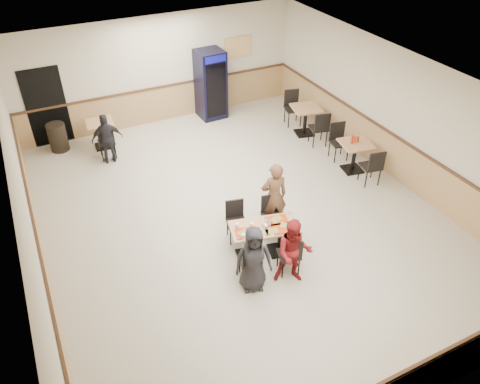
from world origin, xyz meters
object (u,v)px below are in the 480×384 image
main_table (264,236)px  side_table_far (306,116)px  back_table (101,130)px  trash_bin (58,137)px  diner_woman_right (294,252)px  diner_woman_left (253,259)px  diner_man_opposite (274,196)px  pepsi_cooler (211,85)px  side_table_near (355,152)px  lone_diner (107,139)px

main_table → side_table_far: size_ratio=1.56×
back_table → trash_bin: (-1.06, 0.35, -0.11)m
diner_woman_right → side_table_far: diner_woman_right is taller
diner_woman_left → diner_woman_right: (0.71, -0.17, 0.01)m
side_table_far → back_table: bearing=161.2°
diner_man_opposite → trash_bin: bearing=-46.1°
diner_woman_right → pepsi_cooler: pepsi_cooler is taller
back_table → side_table_near: bearing=-36.4°
diner_woman_left → side_table_near: diner_woman_left is taller
diner_woman_right → back_table: (-1.98, 6.35, -0.19)m
diner_woman_right → lone_diner: 5.87m
pepsi_cooler → diner_woman_right: bearing=-103.3°
main_table → back_table: back_table is taller
lone_diner → trash_bin: 1.61m
diner_woman_right → lone_diner: bearing=136.0°
lone_diner → back_table: size_ratio=1.78×
diner_woman_right → side_table_far: size_ratio=1.51×
main_table → diner_woman_left: 0.90m
side_table_far → lone_diner: bearing=169.8°
lone_diner → pepsi_cooler: 3.55m
main_table → trash_bin: trash_bin is taller
diner_woman_left → side_table_far: (3.93, 4.42, -0.14)m
diner_man_opposite → side_table_far: diner_man_opposite is taller
main_table → pepsi_cooler: bearing=89.2°
trash_bin → lone_diner: bearing=-48.0°
pepsi_cooler → trash_bin: (-4.38, -0.04, -0.62)m
main_table → diner_man_opposite: size_ratio=0.92×
diner_woman_right → trash_bin: 7.37m
diner_woman_right → pepsi_cooler: 6.88m
main_table → diner_woman_left: diner_woman_left is taller
side_table_near → pepsi_cooler: pepsi_cooler is taller
side_table_near → side_table_far: side_table_far is taller
lone_diner → pepsi_cooler: pepsi_cooler is taller
diner_man_opposite → trash_bin: size_ratio=2.04×
lone_diner → pepsi_cooler: size_ratio=0.66×
side_table_near → pepsi_cooler: (-1.93, 4.26, 0.48)m
main_table → diner_woman_right: 0.87m
side_table_far → diner_woman_left: bearing=-131.6°
side_table_far → back_table: side_table_far is taller
diner_man_opposite → side_table_far: (2.77, 3.09, -0.23)m
diner_woman_right → side_table_far: 5.60m
diner_man_opposite → side_table_near: diner_man_opposite is taller
diner_woman_right → main_table: bearing=125.4°
diner_man_opposite → side_table_far: 4.16m
main_table → side_table_far: (3.35, 3.76, 0.07)m
lone_diner → side_table_near: (5.25, -3.04, -0.15)m
lone_diner → side_table_near: size_ratio=1.59×
side_table_near → pepsi_cooler: size_ratio=0.42×
main_table → trash_bin: (-2.90, 5.87, -0.08)m
diner_woman_left → back_table: diner_woman_left is taller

